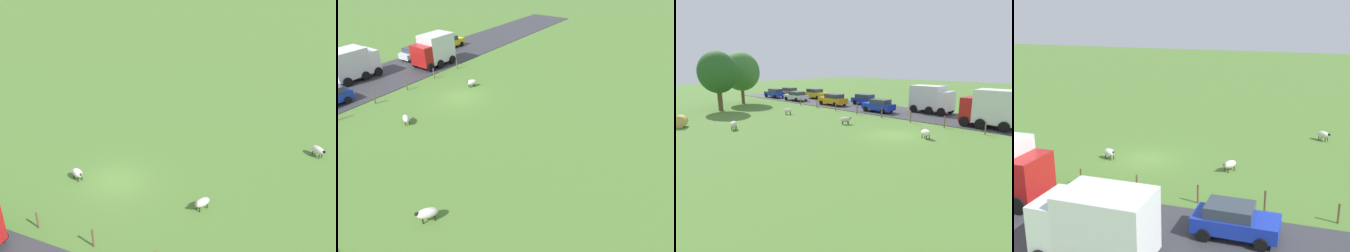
% 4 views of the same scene
% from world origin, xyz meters
% --- Properties ---
extents(ground_plane, '(160.00, 160.00, 0.00)m').
position_xyz_m(ground_plane, '(0.00, 0.00, 0.00)').
color(ground_plane, '#517A33').
extents(sheep_0, '(0.89, 1.15, 0.78)m').
position_xyz_m(sheep_0, '(0.81, -2.56, 0.50)').
color(sheep_0, white).
rests_on(sheep_0, ground_plane).
extents(sheep_2, '(1.21, 1.01, 0.75)m').
position_xyz_m(sheep_2, '(0.42, 6.15, 0.48)').
color(sheep_2, beige).
rests_on(sheep_2, ground_plane).
extents(sheep_3, '(1.10, 1.22, 0.80)m').
position_xyz_m(sheep_3, '(-8.55, 12.09, 0.53)').
color(sheep_3, silver).
rests_on(sheep_3, ground_plane).
extents(fence_post_1, '(0.12, 0.12, 1.15)m').
position_xyz_m(fence_post_1, '(5.69, -1.94, 0.58)').
color(fence_post_1, brown).
rests_on(fence_post_1, ground_plane).
extents(fence_post_2, '(0.12, 0.12, 1.24)m').
position_xyz_m(fence_post_2, '(5.69, 1.76, 0.62)').
color(fence_post_2, brown).
rests_on(fence_post_2, ground_plane).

